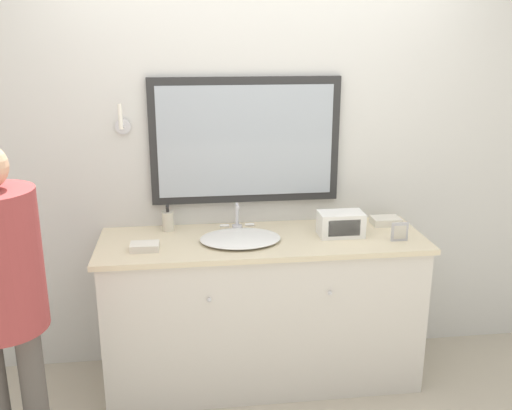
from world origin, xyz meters
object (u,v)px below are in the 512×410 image
Objects in this scene: soap_bottle at (168,221)px; picture_frame at (400,232)px; sink_basin at (240,238)px; appliance_box at (341,224)px.

soap_bottle is 1.46× the size of picture_frame.
sink_basin is 4.23× the size of picture_frame.
sink_basin is 0.89m from picture_frame.
sink_basin is 0.59m from appliance_box.
soap_bottle is at bearing 165.15° from picture_frame.
appliance_box is (0.58, 0.02, 0.05)m from sink_basin.
sink_basin is 1.78× the size of appliance_box.
appliance_box reaches higher than picture_frame.
picture_frame is at bearing -7.33° from sink_basin.
soap_bottle is (-0.41, 0.23, 0.04)m from sink_basin.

